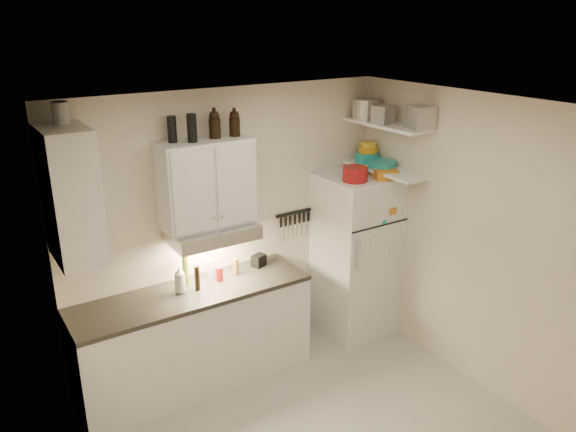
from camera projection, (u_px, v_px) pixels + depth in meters
ceiling at (331, 109)px, 3.63m from camera, size 3.20×3.00×0.02m
back_wall at (230, 227)px, 5.27m from camera, size 3.20×0.02×2.60m
left_wall at (103, 360)px, 3.25m from camera, size 0.02×3.00×2.60m
right_wall at (474, 244)px, 4.90m from camera, size 0.02×3.00×2.60m
base_cabinet at (195, 339)px, 5.03m from camera, size 2.10×0.60×0.88m
countertop at (192, 293)px, 4.88m from camera, size 2.10×0.62×0.04m
upper_cabinet at (207, 183)px, 4.80m from camera, size 0.80×0.33×0.75m
side_cabinet at (71, 195)px, 4.07m from camera, size 0.33×0.55×1.00m
range_hood at (212, 233)px, 4.89m from camera, size 0.76×0.46×0.12m
fridge at (356, 255)px, 5.78m from camera, size 0.70×0.68×1.70m
shelf_hi at (387, 125)px, 5.32m from camera, size 0.30×0.95×0.03m
shelf_lo at (384, 170)px, 5.47m from camera, size 0.30×0.95×0.03m
knife_strip at (294, 213)px, 5.60m from camera, size 0.42×0.02×0.03m
dutch_oven at (355, 174)px, 5.28m from camera, size 0.29×0.29×0.14m
book_stack at (384, 173)px, 5.40m from camera, size 0.30×0.33×0.09m
spice_jar at (375, 173)px, 5.42m from camera, size 0.06×0.06×0.09m
stock_pot at (366, 109)px, 5.51m from camera, size 0.35×0.35×0.19m
tin_a at (383, 115)px, 5.25m from camera, size 0.20×0.19×0.17m
tin_b at (421, 117)px, 5.02m from camera, size 0.25×0.25×0.21m
bowl_teal at (367, 157)px, 5.67m from camera, size 0.25×0.25×0.10m
bowl_orange at (368, 149)px, 5.66m from camera, size 0.20×0.20×0.06m
bowl_yellow at (368, 144)px, 5.64m from camera, size 0.15×0.15×0.05m
plates at (382, 164)px, 5.47m from camera, size 0.31×0.31×0.07m
growler_a at (215, 124)px, 4.70m from camera, size 0.12×0.12×0.24m
growler_b at (235, 123)px, 4.78m from camera, size 0.13×0.13×0.23m
thermos_a at (192, 128)px, 4.55m from camera, size 0.10×0.10×0.23m
thermos_b at (172, 129)px, 4.54m from camera, size 0.08×0.08×0.22m
side_jar at (60, 113)px, 3.98m from camera, size 0.15×0.15×0.16m
soap_bottle at (180, 278)px, 4.80m from camera, size 0.15×0.15×0.29m
pepper_mill at (236, 267)px, 5.16m from camera, size 0.05×0.05×0.16m
oil_bottle at (186, 270)px, 4.95m from camera, size 0.07×0.07×0.29m
vinegar_bottle at (197, 278)px, 4.86m from camera, size 0.05×0.05×0.22m
clear_bottle at (211, 269)px, 5.09m from camera, size 0.07×0.07×0.18m
red_jar at (220, 274)px, 5.05m from camera, size 0.08×0.08×0.13m
caddy at (259, 260)px, 5.35m from camera, size 0.16×0.13×0.11m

